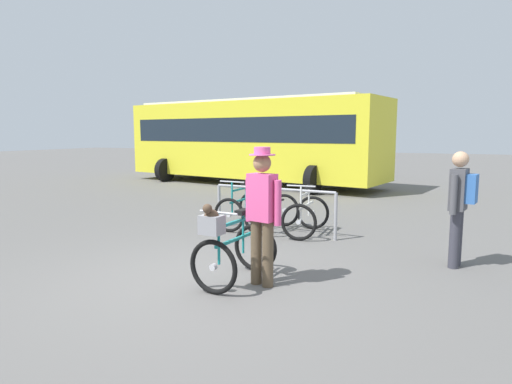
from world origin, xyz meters
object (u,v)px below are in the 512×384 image
racked_bike_white (306,215)px  bus_distant (251,137)px  featured_bicycle (231,247)px  pedestrian_with_backpack (460,202)px  racked_bike_black (273,212)px  racked_bike_teal (241,209)px  person_with_featured_bike (262,210)px

racked_bike_white → bus_distant: 8.61m
featured_bicycle → pedestrian_with_backpack: bearing=37.5°
racked_bike_black → bus_distant: bearing=117.8°
racked_bike_teal → racked_bike_black: bearing=-4.4°
racked_bike_black → racked_bike_white: (0.70, -0.05, 0.00)m
featured_bicycle → racked_bike_teal: bearing=113.8°
featured_bicycle → pedestrian_with_backpack: (2.58, 1.98, 0.45)m
racked_bike_teal → person_with_featured_bike: person_with_featured_bike is taller
person_with_featured_bike → bus_distant: bus_distant is taller
racked_bike_teal → racked_bike_white: size_ratio=0.99×
featured_bicycle → person_with_featured_bike: size_ratio=0.71×
racked_bike_black → featured_bicycle: (0.69, -3.10, 0.12)m
racked_bike_black → pedestrian_with_backpack: size_ratio=0.72×
racked_bike_black → person_with_featured_bike: bearing=-70.4°
racked_bike_teal → racked_bike_white: same height
racked_bike_black → featured_bicycle: 3.18m
racked_bike_teal → bus_distant: bearing=113.4°
racked_bike_black → pedestrian_with_backpack: bearing=-18.9°
racked_bike_teal → bus_distant: size_ratio=0.11×
racked_bike_white → pedestrian_with_backpack: size_ratio=0.70×
racked_bike_white → person_with_featured_bike: person_with_featured_bike is taller
pedestrian_with_backpack → bus_distant: (-7.05, 8.30, 0.80)m
bus_distant → pedestrian_with_backpack: bearing=-49.6°
person_with_featured_bike → bus_distant: size_ratio=0.17×
featured_bicycle → person_with_featured_bike: person_with_featured_bike is taller
racked_bike_white → person_with_featured_bike: bearing=-83.0°
racked_bike_teal → pedestrian_with_backpack: bearing=-16.5°
pedestrian_with_backpack → person_with_featured_bike: bearing=-140.4°
person_with_featured_bike → featured_bicycle: bearing=-158.0°
racked_bike_white → pedestrian_with_backpack: bearing=-22.5°
racked_bike_white → bus_distant: size_ratio=0.11×
racked_bike_teal → racked_bike_black: same height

